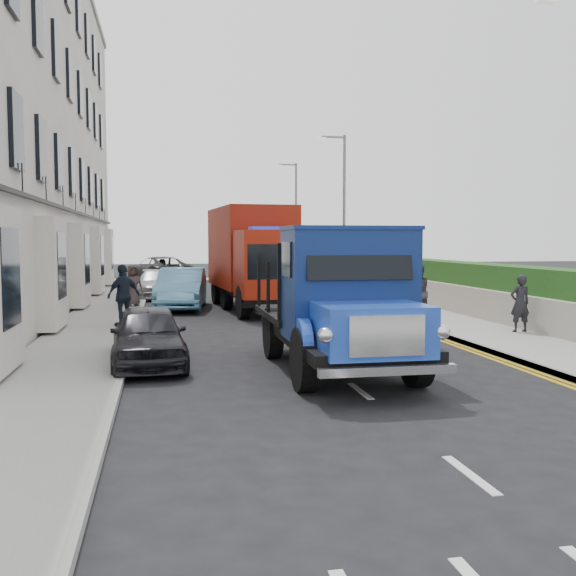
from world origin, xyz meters
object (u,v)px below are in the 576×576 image
object	(u,v)px
pedestrian_east_near	(520,303)
parked_car_front	(148,336)
lamp_mid	(341,207)
red_lorry	(255,255)
lamp_far	(294,216)
bedford_lorry	(346,310)

from	to	relation	value
pedestrian_east_near	parked_car_front	bearing A→B (deg)	12.17
lamp_mid	red_lorry	bearing A→B (deg)	-146.82
pedestrian_east_near	lamp_mid	bearing A→B (deg)	-80.58
lamp_far	parked_car_front	size ratio (longest dim) A/B	1.91
lamp_far	lamp_mid	bearing A→B (deg)	-90.00
bedford_lorry	parked_car_front	xyz separation A→B (m)	(-3.66, 1.87, -0.66)
parked_car_front	lamp_mid	bearing A→B (deg)	56.49
lamp_mid	red_lorry	xyz separation A→B (m)	(-4.08, -2.67, -1.96)
parked_car_front	pedestrian_east_near	distance (m)	9.95
lamp_mid	bedford_lorry	xyz separation A→B (m)	(-4.12, -14.87, -2.72)
bedford_lorry	lamp_far	bearing A→B (deg)	80.79
lamp_mid	pedestrian_east_near	xyz separation A→B (m)	(1.92, -10.78, -3.11)
parked_car_front	bedford_lorry	bearing A→B (deg)	-29.70
red_lorry	bedford_lorry	bearing A→B (deg)	-94.58
lamp_far	red_lorry	bearing A→B (deg)	-107.84
lamp_mid	parked_car_front	bearing A→B (deg)	-120.89
red_lorry	parked_car_front	bearing A→B (deg)	-114.10
parked_car_front	pedestrian_east_near	bearing A→B (deg)	10.25
red_lorry	pedestrian_east_near	world-z (taller)	red_lorry
red_lorry	lamp_far	bearing A→B (deg)	67.76
lamp_mid	parked_car_front	distance (m)	15.52
lamp_mid	red_lorry	world-z (taller)	lamp_mid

